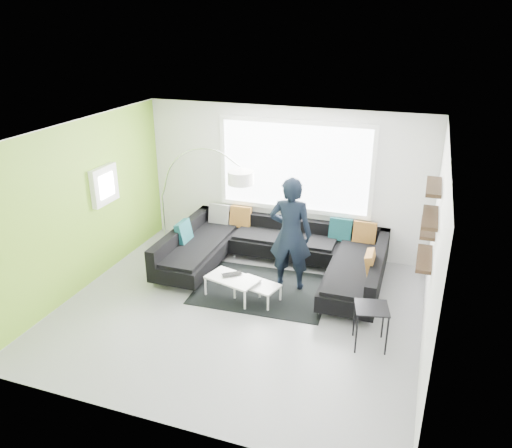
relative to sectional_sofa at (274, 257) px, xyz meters
The scene contains 9 objects.
ground 1.37m from the sectional_sofa, 97.30° to the right, with size 5.50×5.50×0.00m, color gray.
room_shell 1.83m from the sectional_sofa, 96.72° to the right, with size 5.54×5.04×2.82m.
sectional_sofa is the anchor object (origin of this frame).
rug 0.67m from the sectional_sofa, 92.66° to the right, with size 2.20×1.60×0.01m, color black.
coffee_table 0.97m from the sectional_sofa, 102.24° to the right, with size 1.08×0.63×0.35m, color white.
arc_lamp 2.57m from the sectional_sofa, 168.98° to the left, with size 2.00×0.78×2.13m, color white, non-canonical shape.
side_table 2.43m from the sectional_sofa, 39.31° to the right, with size 0.45×0.45×0.62m, color black.
person 0.78m from the sectional_sofa, 38.38° to the right, with size 0.75×0.52×1.95m, color black.
laptop 0.99m from the sectional_sofa, 115.15° to the right, with size 0.39×0.37×0.03m, color black.
Camera 1 is at (2.48, -6.28, 4.27)m, focal length 35.00 mm.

